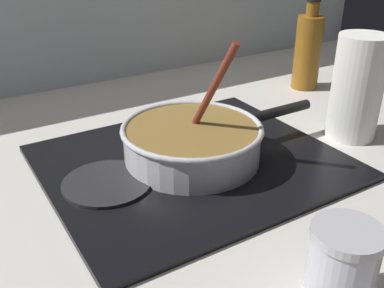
% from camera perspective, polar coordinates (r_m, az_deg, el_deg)
% --- Properties ---
extents(ground, '(2.40, 1.60, 0.04)m').
position_cam_1_polar(ground, '(0.71, -0.70, -13.33)').
color(ground, beige).
extents(hob_plate, '(0.56, 0.48, 0.01)m').
position_cam_1_polar(hob_plate, '(0.88, -0.00, -2.33)').
color(hob_plate, black).
rests_on(hob_plate, ground).
extents(burner_ring, '(0.17, 0.17, 0.01)m').
position_cam_1_polar(burner_ring, '(0.88, -0.00, -1.76)').
color(burner_ring, '#592D0C').
rests_on(burner_ring, hob_plate).
extents(spare_burner, '(0.16, 0.16, 0.01)m').
position_cam_1_polar(spare_burner, '(0.81, -10.85, -4.91)').
color(spare_burner, '#262628').
rests_on(spare_burner, hob_plate).
extents(cooking_pan, '(0.44, 0.28, 0.25)m').
position_cam_1_polar(cooking_pan, '(0.86, 0.12, 0.35)').
color(cooking_pan, silver).
rests_on(cooking_pan, hob_plate).
extents(sauce_bottle, '(0.07, 0.07, 0.26)m').
position_cam_1_polar(sauce_bottle, '(1.32, 14.66, 11.57)').
color(sauce_bottle, '#8C5919').
rests_on(sauce_bottle, ground).
extents(condiment_jar, '(0.09, 0.09, 0.11)m').
position_cam_1_polar(condiment_jar, '(0.59, 18.70, -14.60)').
color(condiment_jar, silver).
rests_on(condiment_jar, ground).
extents(paper_towel_roll, '(0.11, 0.11, 0.23)m').
position_cam_1_polar(paper_towel_roll, '(1.03, 20.44, 6.78)').
color(paper_towel_roll, white).
rests_on(paper_towel_roll, ground).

